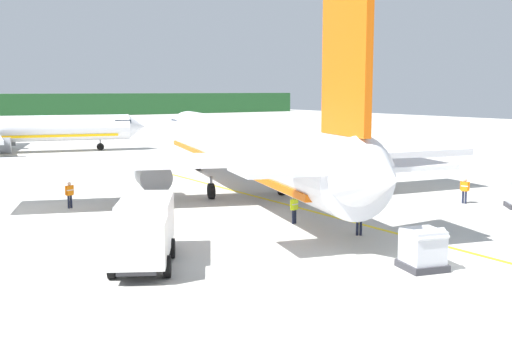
{
  "coord_description": "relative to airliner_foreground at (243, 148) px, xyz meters",
  "views": [
    {
      "loc": [
        -21.74,
        -15.94,
        7.49
      ],
      "look_at": [
        -1.19,
        15.27,
        2.53
      ],
      "focal_mm": 42.93,
      "sensor_mm": 36.0,
      "label": 1
    }
  ],
  "objects": [
    {
      "name": "ground",
      "position": [
        -1.36,
        27.17,
        -3.49
      ],
      "size": [
        240.0,
        320.0,
        0.2
      ],
      "primitive_type": "cube",
      "color": "#B7B5AD"
    },
    {
      "name": "airliner_foreground",
      "position": [
        0.0,
        0.0,
        0.0
      ],
      "size": [
        34.27,
        41.07,
        11.9
      ],
      "color": "white",
      "rests_on": "ground"
    },
    {
      "name": "service_truck_baggage",
      "position": [
        -12.95,
        -12.6,
        -1.85
      ],
      "size": [
        4.97,
        6.54,
        2.75
      ],
      "color": "white",
      "rests_on": "ground"
    },
    {
      "name": "cargo_container_mid",
      "position": [
        5.76,
        -6.38,
        -2.39
      ],
      "size": [
        1.65,
        1.65,
        2.11
      ],
      "color": "#333338",
      "rests_on": "ground"
    },
    {
      "name": "cargo_container_far",
      "position": [
        -3.52,
        -19.78,
        -2.53
      ],
      "size": [
        2.04,
        2.04,
        1.83
      ],
      "color": "#333338",
      "rests_on": "ground"
    },
    {
      "name": "crew_marshaller",
      "position": [
        -1.58,
        -13.81,
        -2.39
      ],
      "size": [
        0.53,
        0.45,
        1.7
      ],
      "color": "#191E33",
      "rests_on": "ground"
    },
    {
      "name": "crew_loader_left",
      "position": [
        -11.92,
        1.81,
        -2.39
      ],
      "size": [
        0.61,
        0.35,
        1.69
      ],
      "color": "#191E33",
      "rests_on": "ground"
    },
    {
      "name": "crew_loader_right",
      "position": [
        -2.69,
        -9.69,
        -2.45
      ],
      "size": [
        0.62,
        0.31,
        1.6
      ],
      "color": "#191E33",
      "rests_on": "ground"
    },
    {
      "name": "crew_supervisor",
      "position": [
        10.47,
        -10.97,
        -2.39
      ],
      "size": [
        0.38,
        0.59,
        1.69
      ],
      "color": "#191E33",
      "rests_on": "ground"
    },
    {
      "name": "apron_guide_line",
      "position": [
        0.36,
        -4.45,
        -3.39
      ],
      "size": [
        0.3,
        60.0,
        0.01
      ],
      "primitive_type": "cube",
      "color": "yellow",
      "rests_on": "ground"
    }
  ]
}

